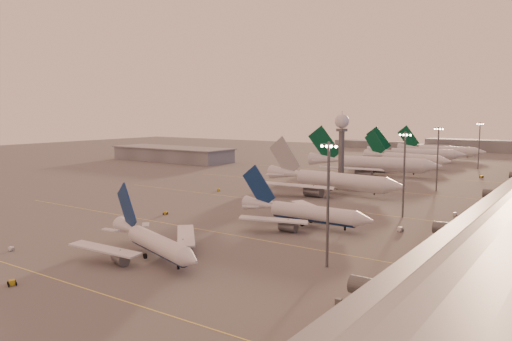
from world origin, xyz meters
The scene contains 26 objects.
ground centered at (0.00, 0.00, 0.00)m, with size 700.00×700.00×0.00m, color #525050.
taxiway_markings centered at (30.00, 56.00, 0.01)m, with size 180.00×185.25×0.02m.
hangar centered at (-120.00, 140.00, 4.32)m, with size 82.00×27.00×8.50m.
radar_tower centered at (5.00, 120.00, 20.95)m, with size 6.40×6.40×31.10m.
mast_a centered at (58.00, 0.00, 13.74)m, with size 3.60×0.56×25.00m.
mast_b centered at (55.00, 55.00, 13.74)m, with size 3.60×0.56×25.00m.
mast_c centered at (50.00, 110.00, 13.74)m, with size 3.60×0.56×25.00m.
mast_d centered at (48.00, 200.00, 13.74)m, with size 3.60×0.56×25.00m.
distant_horizon centered at (2.62, 325.14, 3.89)m, with size 165.00×37.50×9.00m.
narrowbody_near centered at (25.26, -15.49, 2.93)m, with size 35.75×28.05×14.48m.
narrowbody_mid centered at (36.92, 28.49, 3.19)m, with size 40.25×32.15×15.73m.
widebody_white centered at (18.56, 83.09, 3.63)m, with size 59.44×47.41×20.92m.
greentail_a centered at (11.10, 142.76, 4.21)m, with size 65.59×52.69×23.86m.
greentail_b centered at (12.25, 188.74, 3.54)m, with size 54.04×43.10×20.02m.
greentail_c centered at (8.33, 219.41, 3.81)m, with size 58.84×47.10×21.56m.
greentail_d centered at (14.00, 255.13, 3.76)m, with size 58.68×47.29×21.30m.
gsv_truck_a centered at (-4.67, -29.29, 0.96)m, with size 4.93×3.49×1.88m.
gsv_tug_near centered at (16.71, -41.48, 0.49)m, with size 3.12×3.83×0.95m.
gsv_catering_a centered at (68.58, -16.53, 2.02)m, with size 5.16×2.82×4.05m.
gsv_tug_mid centered at (-4.99, 18.44, 0.45)m, with size 3.12×3.56×0.87m.
gsv_truck_b centered at (60.78, 37.20, 1.26)m, with size 6.47×3.58×2.47m.
gsv_truck_c centered at (-19.46, 62.26, 1.07)m, with size 5.28×4.63×2.10m.
gsv_catering_b centered at (67.27, 66.08, 1.80)m, with size 4.51×2.35×3.60m.
gsv_tug_far centered at (18.34, 95.02, 0.52)m, with size 2.66×3.82×1.01m.
gsv_truck_d centered at (-13.39, 125.35, 1.29)m, with size 3.35×6.56×2.53m.
gsv_tug_hangar centered at (56.62, 162.74, 0.51)m, with size 3.79×2.63×1.00m.
Camera 1 is at (101.10, -87.25, 30.82)m, focal length 35.00 mm.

